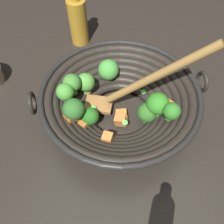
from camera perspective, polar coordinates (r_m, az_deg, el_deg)
name	(u,v)px	position (r m, az deg, el deg)	size (l,w,h in m)	color
ground_plane	(119,115)	(0.61, 1.85, -0.81)	(4.00, 4.00, 0.00)	#28231E
wok	(119,100)	(0.55, 1.90, 3.09)	(0.38, 0.38, 0.26)	black
cooking_oil_bottle	(78,21)	(0.79, -8.60, 21.91)	(0.06, 0.06, 0.20)	#AD7F23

